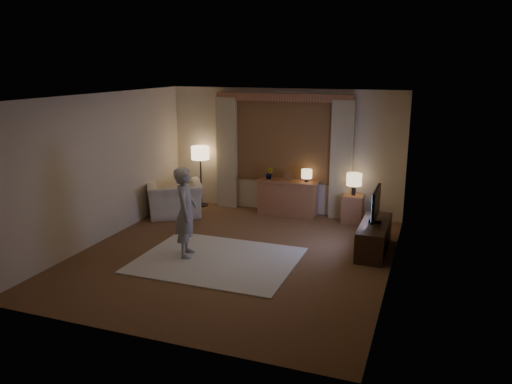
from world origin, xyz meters
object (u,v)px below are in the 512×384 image
at_px(person, 186,212).
at_px(tv_stand, 374,237).
at_px(armchair, 175,199).
at_px(sideboard, 287,199).
at_px(side_table, 353,209).

bearing_deg(person, tv_stand, -84.41).
height_order(armchair, tv_stand, armchair).
xyz_separation_m(sideboard, tv_stand, (1.97, -1.52, -0.10)).
height_order(armchair, person, person).
xyz_separation_m(tv_stand, person, (-2.86, -1.29, 0.51)).
bearing_deg(armchair, tv_stand, 138.41).
bearing_deg(sideboard, armchair, -157.76).
bearing_deg(person, side_table, -57.93).
xyz_separation_m(armchair, side_table, (3.55, 0.84, -0.07)).
bearing_deg(armchair, person, 90.98).
relative_size(tv_stand, person, 0.95).
distance_m(sideboard, tv_stand, 2.49).
distance_m(sideboard, person, 2.98).
bearing_deg(side_table, tv_stand, -67.76).
relative_size(armchair, side_table, 1.95).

